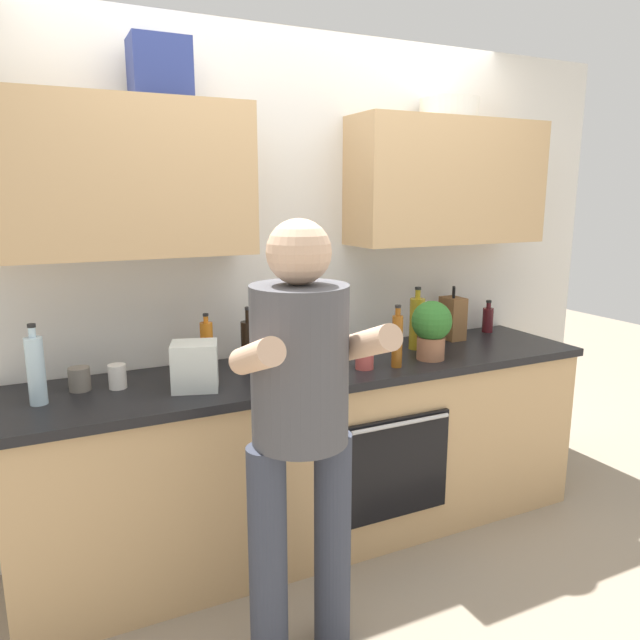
% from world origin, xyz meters
% --- Properties ---
extents(ground_plane, '(12.00, 12.00, 0.00)m').
position_xyz_m(ground_plane, '(0.00, 0.00, 0.00)').
color(ground_plane, gray).
extents(back_wall_unit, '(4.00, 0.38, 2.50)m').
position_xyz_m(back_wall_unit, '(0.00, 0.28, 1.49)').
color(back_wall_unit, silver).
rests_on(back_wall_unit, ground).
extents(counter, '(2.84, 0.67, 0.90)m').
position_xyz_m(counter, '(0.00, -0.00, 0.45)').
color(counter, tan).
rests_on(counter, ground).
extents(person_standing, '(0.49, 0.45, 1.64)m').
position_xyz_m(person_standing, '(-0.40, -0.69, 0.97)').
color(person_standing, '#383D4C').
rests_on(person_standing, ground).
extents(bottle_wine, '(0.06, 0.06, 0.19)m').
position_xyz_m(bottle_wine, '(1.22, 0.21, 0.98)').
color(bottle_wine, '#471419').
rests_on(bottle_wine, counter).
extents(bottle_soy, '(0.07, 0.07, 0.29)m').
position_xyz_m(bottle_soy, '(-0.31, 0.15, 1.01)').
color(bottle_soy, black).
rests_on(bottle_soy, counter).
extents(bottle_oil, '(0.08, 0.08, 0.33)m').
position_xyz_m(bottle_oil, '(0.61, 0.07, 1.04)').
color(bottle_oil, olive).
rests_on(bottle_oil, counter).
extents(bottle_water, '(0.07, 0.07, 0.32)m').
position_xyz_m(bottle_water, '(-1.23, -0.00, 1.04)').
color(bottle_water, silver).
rests_on(bottle_water, counter).
extents(bottle_syrup, '(0.05, 0.05, 0.30)m').
position_xyz_m(bottle_syrup, '(0.33, -0.17, 1.03)').
color(bottle_syrup, '#8C4C14').
rests_on(bottle_syrup, counter).
extents(bottle_juice, '(0.06, 0.06, 0.27)m').
position_xyz_m(bottle_juice, '(-0.51, 0.16, 1.02)').
color(bottle_juice, orange).
rests_on(bottle_juice, counter).
extents(cup_ceramic, '(0.09, 0.09, 0.11)m').
position_xyz_m(cup_ceramic, '(0.17, -0.13, 0.95)').
color(cup_ceramic, '#BF4C47').
rests_on(cup_ceramic, counter).
extents(cup_stoneware, '(0.09, 0.09, 0.10)m').
position_xyz_m(cup_stoneware, '(-1.07, 0.11, 0.95)').
color(cup_stoneware, slate).
rests_on(cup_stoneware, counter).
extents(cup_coffee, '(0.08, 0.08, 0.10)m').
position_xyz_m(cup_coffee, '(-0.92, 0.07, 0.95)').
color(cup_coffee, white).
rests_on(cup_coffee, counter).
extents(mixing_bowl, '(0.23, 0.23, 0.09)m').
position_xyz_m(mixing_bowl, '(-0.12, -0.06, 0.94)').
color(mixing_bowl, silver).
rests_on(mixing_bowl, counter).
extents(knife_block, '(0.10, 0.14, 0.30)m').
position_xyz_m(knife_block, '(0.91, 0.16, 1.02)').
color(knife_block, brown).
rests_on(knife_block, counter).
extents(potted_herb, '(0.20, 0.20, 0.30)m').
position_xyz_m(potted_herb, '(0.55, -0.13, 1.07)').
color(potted_herb, '#9E6647').
rests_on(potted_herb, counter).
extents(grocery_bag_produce, '(0.23, 0.21, 0.20)m').
position_xyz_m(grocery_bag_produce, '(-0.62, -0.08, 1.00)').
color(grocery_bag_produce, silver).
rests_on(grocery_bag_produce, counter).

